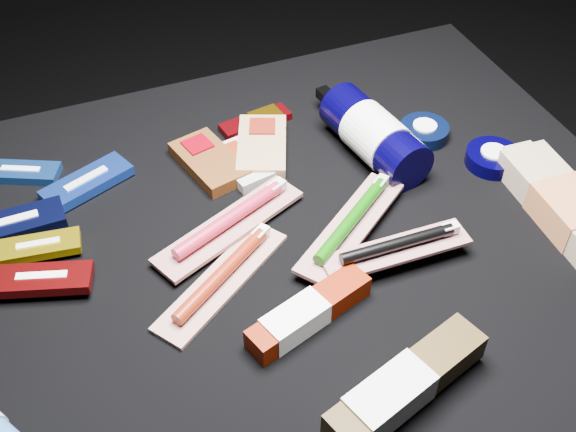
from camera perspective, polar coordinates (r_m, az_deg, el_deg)
name	(u,v)px	position (r m, az deg, el deg)	size (l,w,h in m)	color
ground	(282,400)	(1.26, -0.48, -14.31)	(3.00, 3.00, 0.00)	black
cloth_table	(281,328)	(1.09, -0.54, -8.83)	(0.98, 0.78, 0.40)	black
luna_bar_0	(21,172)	(1.09, -20.32, 3.27)	(0.11, 0.08, 0.01)	#1C4DA5
luna_bar_1	(87,183)	(1.04, -15.60, 2.55)	(0.13, 0.09, 0.02)	#1A3EB0
luna_bar_2	(12,225)	(1.00, -20.95, -0.64)	(0.13, 0.05, 0.02)	black
luna_bar_3	(39,247)	(0.96, -19.08, -2.30)	(0.11, 0.05, 0.01)	#BA9E0B
luna_bar_4	(43,279)	(0.92, -18.82, -4.76)	(0.12, 0.08, 0.02)	#68090A
clif_bar_0	(208,160)	(1.04, -6.36, 4.42)	(0.09, 0.14, 0.02)	#572C10
clif_bar_1	(240,162)	(1.04, -3.82, 4.25)	(0.07, 0.11, 0.02)	beige
clif_bar_2	(262,144)	(1.06, -2.07, 5.69)	(0.11, 0.15, 0.02)	tan
power_bar	(259,120)	(1.12, -2.31, 7.57)	(0.12, 0.05, 0.01)	maroon
lotion_bottle	(374,135)	(1.05, 6.81, 6.38)	(0.10, 0.24, 0.07)	black
cream_tin_upper	(424,131)	(1.11, 10.70, 6.60)	(0.07, 0.07, 0.02)	black
cream_tin_lower	(493,158)	(1.08, 15.87, 4.44)	(0.08, 0.08, 0.02)	black
bodywash_bottle	(562,203)	(1.02, 20.81, 0.95)	(0.08, 0.21, 0.04)	tan
toothbrush_pack_0	(223,276)	(0.88, -5.15, -4.77)	(0.20, 0.16, 0.02)	beige
toothbrush_pack_1	(231,222)	(0.94, -4.53, -0.47)	(0.23, 0.14, 0.02)	#B9B0AC
toothbrush_pack_2	(352,222)	(0.93, 5.10, -0.47)	(0.20, 0.16, 0.02)	beige
toothbrush_pack_3	(399,247)	(0.90, 8.75, -2.40)	(0.19, 0.05, 0.02)	#B6B1AB
toothpaste_carton_red	(304,315)	(0.84, 1.31, -7.85)	(0.17, 0.08, 0.03)	#701300
toothpaste_carton_green	(401,389)	(0.78, 8.90, -13.37)	(0.20, 0.10, 0.04)	#39280E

